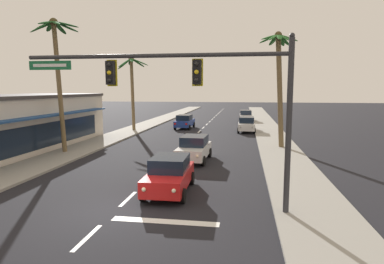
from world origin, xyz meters
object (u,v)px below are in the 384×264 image
(traffic_signal_mast, at_px, (201,88))
(sedan_parked_nearest_kerb, at_px, (246,116))
(sedan_third_in_queue, at_px, (194,148))
(palm_right_second, at_px, (279,71))
(sedan_lead_at_stop_bar, at_px, (170,174))
(storefront_strip_left, at_px, (5,124))
(sedan_parked_mid_kerb, at_px, (247,124))
(sedan_oncoming_far, at_px, (185,122))
(palm_left_third, at_px, (132,80))
(palm_left_second, at_px, (57,58))

(traffic_signal_mast, bearing_deg, sedan_parked_nearest_kerb, 87.06)
(sedan_third_in_queue, bearing_deg, palm_right_second, 43.69)
(sedan_lead_at_stop_bar, bearing_deg, storefront_strip_left, 151.54)
(sedan_parked_nearest_kerb, height_order, storefront_strip_left, storefront_strip_left)
(traffic_signal_mast, distance_m, sedan_third_in_queue, 10.18)
(sedan_parked_mid_kerb, bearing_deg, sedan_parked_nearest_kerb, 90.21)
(sedan_oncoming_far, xyz_separation_m, sedan_parked_mid_kerb, (7.46, -2.10, 0.00))
(sedan_parked_nearest_kerb, bearing_deg, palm_left_third, -134.21)
(sedan_third_in_queue, relative_size, palm_right_second, 0.48)
(palm_left_third, bearing_deg, sedan_lead_at_stop_bar, -67.15)
(sedan_third_in_queue, xyz_separation_m, storefront_strip_left, (-14.74, 0.91, 1.33))
(palm_right_second, bearing_deg, sedan_third_in_queue, -136.31)
(sedan_lead_at_stop_bar, relative_size, sedan_third_in_queue, 0.99)
(sedan_lead_at_stop_bar, relative_size, palm_right_second, 0.48)
(sedan_parked_mid_kerb, distance_m, palm_right_second, 11.83)
(traffic_signal_mast, xyz_separation_m, sedan_oncoming_far, (-5.49, 27.26, -4.01))
(traffic_signal_mast, relative_size, sedan_oncoming_far, 2.33)
(palm_right_second, xyz_separation_m, storefront_strip_left, (-20.70, -4.78, -4.08))
(sedan_oncoming_far, height_order, palm_left_third, palm_left_third)
(palm_right_second, bearing_deg, sedan_parked_mid_kerb, 103.06)
(sedan_oncoming_far, xyz_separation_m, palm_left_third, (-5.46, -3.19, 5.01))
(sedan_third_in_queue, bearing_deg, sedan_parked_mid_kerb, 77.33)
(sedan_lead_at_stop_bar, bearing_deg, traffic_signal_mast, -51.75)
(traffic_signal_mast, relative_size, storefront_strip_left, 0.52)
(palm_left_third, distance_m, palm_right_second, 17.83)
(sedan_parked_mid_kerb, distance_m, palm_left_third, 13.90)
(sedan_third_in_queue, distance_m, storefront_strip_left, 14.82)
(traffic_signal_mast, relative_size, sedan_third_in_queue, 2.33)
(palm_left_third, bearing_deg, palm_right_second, -30.92)
(sedan_oncoming_far, distance_m, palm_right_second, 16.68)
(traffic_signal_mast, bearing_deg, sedan_third_in_queue, 99.98)
(sedan_parked_nearest_kerb, xyz_separation_m, palm_left_second, (-13.82, -27.02, 6.22))
(traffic_signal_mast, height_order, palm_right_second, palm_right_second)
(traffic_signal_mast, relative_size, palm_left_second, 1.06)
(sedan_parked_mid_kerb, xyz_separation_m, palm_left_second, (-13.87, -14.88, 6.22))
(sedan_lead_at_stop_bar, distance_m, sedan_parked_nearest_kerb, 35.29)
(sedan_parked_mid_kerb, xyz_separation_m, palm_left_third, (-12.92, -1.09, 5.01))
(traffic_signal_mast, distance_m, sedan_lead_at_stop_bar, 4.89)
(sedan_lead_at_stop_bar, distance_m, sedan_third_in_queue, 7.01)
(traffic_signal_mast, xyz_separation_m, sedan_third_in_queue, (-1.62, 9.22, -4.01))
(traffic_signal_mast, distance_m, sedan_parked_mid_kerb, 25.55)
(sedan_third_in_queue, distance_m, palm_right_second, 9.86)
(sedan_parked_nearest_kerb, distance_m, palm_left_second, 30.98)
(storefront_strip_left, bearing_deg, traffic_signal_mast, -31.77)
(palm_right_second, bearing_deg, sedan_oncoming_far, 128.52)
(sedan_oncoming_far, distance_m, palm_left_third, 8.07)
(traffic_signal_mast, relative_size, palm_right_second, 1.13)
(sedan_oncoming_far, xyz_separation_m, palm_right_second, (9.83, -12.35, 5.40))
(sedan_parked_mid_kerb, height_order, palm_left_third, palm_left_third)
(sedan_parked_mid_kerb, relative_size, palm_left_second, 0.45)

